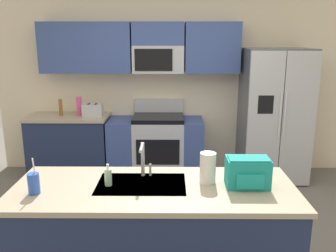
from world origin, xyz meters
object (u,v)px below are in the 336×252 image
(refrigerator, at_px, (274,115))
(drink_cup_blue, at_px, (34,183))
(pepper_mill, at_px, (61,107))
(toaster, at_px, (93,110))
(bottle_pink, at_px, (79,106))
(sink_faucet, at_px, (143,157))
(range_oven, at_px, (156,146))
(paper_towel_roll, at_px, (208,168))
(backpack, at_px, (248,172))
(soap_dispenser, at_px, (108,177))

(refrigerator, distance_m, drink_cup_blue, 3.53)
(pepper_mill, relative_size, drink_cup_blue, 0.87)
(toaster, relative_size, bottle_pink, 1.05)
(sink_faucet, bearing_deg, refrigerator, 53.07)
(range_oven, bearing_deg, pepper_mill, -179.89)
(toaster, relative_size, paper_towel_roll, 1.17)
(pepper_mill, relative_size, bottle_pink, 0.89)
(bottle_pink, height_order, backpack, bottle_pink)
(sink_faucet, height_order, backpack, sink_faucet)
(bottle_pink, xyz_separation_m, backpack, (1.90, -2.51, -0.02))
(sink_faucet, bearing_deg, backpack, -12.66)
(sink_faucet, relative_size, backpack, 0.88)
(toaster, distance_m, backpack, 2.95)
(bottle_pink, distance_m, paper_towel_roll, 2.92)
(backpack, bearing_deg, toaster, 124.88)
(drink_cup_blue, distance_m, paper_towel_roll, 1.29)
(pepper_mill, relative_size, sink_faucet, 0.84)
(pepper_mill, relative_size, backpack, 0.74)
(drink_cup_blue, height_order, backpack, drink_cup_blue)
(refrigerator, xyz_separation_m, toaster, (-2.56, 0.02, 0.07))
(refrigerator, height_order, sink_faucet, refrigerator)
(refrigerator, height_order, bottle_pink, refrigerator)
(sink_faucet, xyz_separation_m, paper_towel_roll, (0.51, -0.11, -0.05))
(refrigerator, distance_m, soap_dispenser, 3.07)
(drink_cup_blue, distance_m, soap_dispenser, 0.53)
(pepper_mill, height_order, bottle_pink, bottle_pink)
(drink_cup_blue, distance_m, backpack, 1.57)
(drink_cup_blue, bearing_deg, paper_towel_roll, 9.61)
(bottle_pink, bearing_deg, soap_dispenser, -71.34)
(pepper_mill, xyz_separation_m, sink_faucet, (1.36, -2.29, 0.05))
(soap_dispenser, bearing_deg, drink_cup_blue, -163.51)
(range_oven, distance_m, bottle_pink, 1.25)
(refrigerator, bearing_deg, range_oven, 177.53)
(range_oven, distance_m, soap_dispenser, 2.54)
(pepper_mill, bearing_deg, bottle_pink, 7.15)
(pepper_mill, bearing_deg, toaster, -6.10)
(sink_faucet, bearing_deg, paper_towel_roll, -11.89)
(bottle_pink, distance_m, drink_cup_blue, 2.67)
(paper_towel_roll, bearing_deg, pepper_mill, 127.83)
(backpack, bearing_deg, drink_cup_blue, -174.80)
(drink_cup_blue, xyz_separation_m, backpack, (1.56, 0.14, 0.04))
(drink_cup_blue, bearing_deg, refrigerator, 46.26)
(soap_dispenser, bearing_deg, bottle_pink, 108.66)
(range_oven, bearing_deg, refrigerator, -2.47)
(range_oven, xyz_separation_m, toaster, (-0.89, -0.05, 0.55))
(toaster, distance_m, paper_towel_roll, 2.73)
(pepper_mill, relative_size, paper_towel_roll, 0.99)
(range_oven, bearing_deg, bottle_pink, 178.44)
(refrigerator, distance_m, sink_faucet, 2.79)
(range_oven, height_order, soap_dispenser, range_oven)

